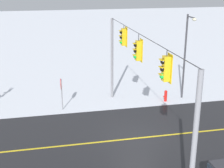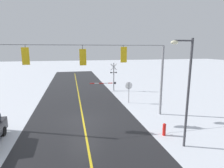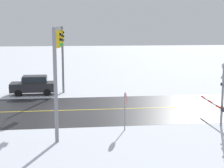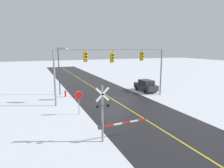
% 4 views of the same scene
% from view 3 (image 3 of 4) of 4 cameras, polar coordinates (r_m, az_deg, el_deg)
% --- Properties ---
extents(ground_plane, '(160.00, 160.00, 0.00)m').
position_cam_3_polar(ground_plane, '(25.92, -8.47, -4.40)').
color(ground_plane, silver).
extents(signal_span, '(14.20, 0.47, 6.22)m').
position_cam_3_polar(signal_span, '(25.29, -8.68, 5.09)').
color(signal_span, gray).
rests_on(signal_span, ground).
extents(stop_sign, '(0.80, 0.09, 2.35)m').
position_cam_3_polar(stop_sign, '(20.59, 2.22, -3.10)').
color(stop_sign, gray).
rests_on(stop_sign, ground).
extents(railroad_crossing, '(3.93, 0.31, 4.00)m').
position_cam_3_polar(railroad_crossing, '(22.78, 17.72, -1.61)').
color(railroad_crossing, gray).
rests_on(railroad_crossing, ground).
extents(parked_car_charcoal, '(1.88, 4.22, 1.74)m').
position_cam_3_polar(parked_car_charcoal, '(32.10, -12.89, -0.05)').
color(parked_car_charcoal, '#2D2D33').
rests_on(parked_car_charcoal, ground).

